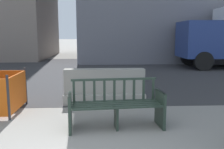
# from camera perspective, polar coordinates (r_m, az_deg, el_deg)

# --- Properties ---
(street_asphalt) EXTENTS (120.00, 12.00, 0.01)m
(street_asphalt) POSITION_cam_1_polar(r_m,az_deg,el_deg) (11.79, -4.81, 0.85)
(street_asphalt) COLOR #333335
(street_asphalt) RESTS_ON ground
(street_bench) EXTENTS (1.73, 0.66, 0.88)m
(street_bench) POSITION_cam_1_polar(r_m,az_deg,el_deg) (4.53, 0.92, -7.35)
(street_bench) COLOR #28382D
(street_bench) RESTS_ON ground
(jersey_barrier_centre) EXTENTS (2.00, 0.68, 0.84)m
(jersey_barrier_centre) POSITION_cam_1_polar(r_m,az_deg,el_deg) (6.29, -1.71, -3.23)
(jersey_barrier_centre) COLOR gray
(jersey_barrier_centre) RESTS_ON ground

